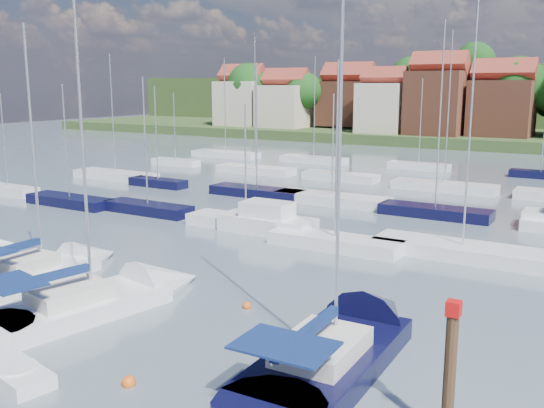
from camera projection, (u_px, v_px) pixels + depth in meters
The scene contains 10 objects.
ground at pixel (425, 196), 57.40m from camera, with size 260.00×260.00×0.00m, color #4D5D69.
sailboat_left at pixel (53, 270), 33.37m from camera, with size 3.14×10.80×14.61m.
sailboat_centre at pixel (112, 299), 28.90m from camera, with size 5.73×12.91×16.94m.
sailboat_navy at pixel (349, 342), 24.05m from camera, with size 3.97×13.90×19.04m.
tender at pixel (17, 375), 21.56m from camera, with size 3.36×2.06×0.68m.
timber_piling at pixel (448, 400), 17.91m from camera, with size 0.40×0.40×6.59m.
buoy_c at pixel (5, 331), 26.07m from camera, with size 0.43×0.43×0.43m, color #D85914.
buoy_d at pixel (129, 385), 21.35m from camera, with size 0.52×0.52×0.52m, color #D85914.
buoy_e at pixel (247, 308), 28.70m from camera, with size 0.42×0.42×0.42m, color #D85914.
marina_field at pixel (430, 202), 52.27m from camera, with size 79.62×41.41×15.93m.
Camera 1 is at (16.57, -15.87, 10.44)m, focal length 40.00 mm.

